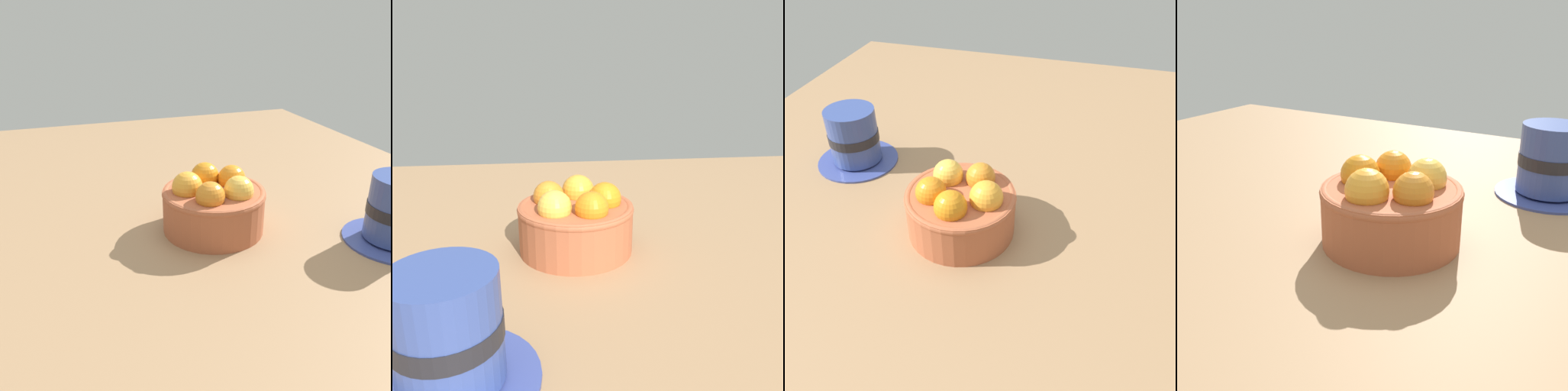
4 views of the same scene
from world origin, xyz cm
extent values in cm
cube|color=#997551|center=(0.00, 0.00, -2.01)|extent=(129.61, 94.58, 4.01)
cylinder|color=#AD5938|center=(0.00, 0.00, 2.91)|extent=(13.79, 13.79, 5.83)
torus|color=#AD5938|center=(0.00, 0.00, 5.43)|extent=(13.99, 13.99, 1.00)
sphere|color=orange|center=(1.54, -3.22, 6.49)|extent=(3.84, 3.84, 3.84)
sphere|color=orange|center=(3.54, 0.47, 6.49)|extent=(3.99, 3.99, 3.99)
sphere|color=orange|center=(0.65, 3.51, 6.49)|extent=(4.14, 4.14, 4.14)
sphere|color=orange|center=(-3.14, 1.70, 6.49)|extent=(3.80, 3.80, 3.80)
sphere|color=#F0B743|center=(-2.59, -2.46, 6.49)|extent=(3.91, 3.91, 3.91)
camera|label=1|loc=(-47.99, 18.79, 28.00)|focal=38.53mm
camera|label=2|loc=(-4.04, -45.43, 21.83)|focal=37.07mm
camera|label=3|loc=(39.21, 14.01, 37.87)|focal=39.11mm
camera|label=4|loc=(-20.21, 37.94, 21.90)|focal=43.74mm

